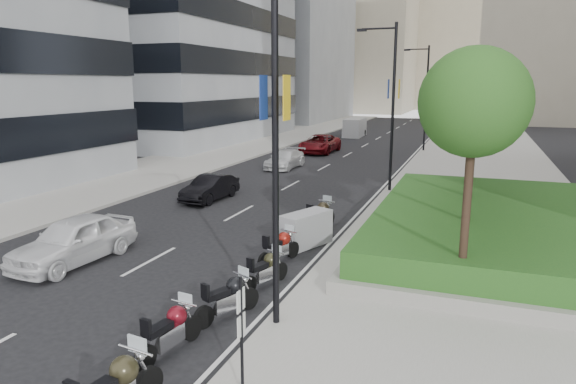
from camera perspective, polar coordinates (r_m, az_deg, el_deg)
The scene contains 29 objects.
ground at distance 14.40m, azimuth -19.44°, elevation -13.00°, with size 160.00×160.00×0.00m, color black.
sidewalk_right at distance 40.32m, azimuth 20.60°, elevation 2.93°, with size 10.00×100.00×0.15m, color #9E9B93.
sidewalk_left at distance 45.29m, azimuth -7.04°, elevation 4.54°, with size 8.00×100.00×0.15m, color #9E9B93.
lane_edge at distance 40.63m, azimuth 13.10°, elevation 3.36°, with size 0.12×100.00×0.01m, color silver.
lane_centre at distance 41.58m, azimuth 5.97°, elevation 3.80°, with size 0.12×100.00×0.01m, color silver.
building_grey_far at distance 86.77m, azimuth -2.03°, elevation 18.05°, with size 22.00×26.00×30.00m, color gray.
building_cream_left at distance 113.61m, azimuth 6.94°, elevation 17.57°, with size 26.00×24.00×34.00m, color #B7AD93.
building_cream_centre at distance 130.71m, azimuth 18.10°, elevation 17.23°, with size 30.00×24.00×38.00m, color #B7AD93.
planter at distance 20.70m, azimuth 23.34°, elevation -4.60°, with size 10.00×14.00×0.40m, color gray.
hedge at distance 20.55m, azimuth 23.48°, elevation -3.00°, with size 9.40×13.40×0.80m, color #14481B.
tree_0 at distance 13.90m, azimuth 19.99°, elevation 9.25°, with size 2.80×2.80×6.30m.
tree_1 at distance 17.90m, azimuth 20.14°, elevation 9.71°, with size 2.80×2.80×6.30m.
tree_2 at distance 21.89m, azimuth 20.24°, elevation 10.00°, with size 2.80×2.80×6.30m.
tree_3 at distance 25.89m, azimuth 20.31°, elevation 10.20°, with size 2.80×2.80×6.30m.
lamp_post_0 at distance 11.81m, azimuth -2.14°, elevation 7.83°, with size 2.34×0.45×9.00m.
lamp_post_1 at distance 28.26m, azimuth 11.30°, elevation 10.07°, with size 2.34×0.45×9.00m.
lamp_post_2 at distance 46.11m, azimuth 14.95°, elevation 10.58°, with size 2.34×0.45×9.00m.
parking_sign at distance 9.85m, azimuth -5.20°, elevation -15.05°, with size 0.06×0.32×2.50m.
motorcycle_1 at distance 12.03m, azimuth -12.92°, elevation -14.77°, with size 0.71×2.12×1.06m.
motorcycle_2 at distance 13.46m, azimuth -6.64°, elevation -11.55°, with size 1.00×1.98×1.05m.
motorcycle_3 at distance 15.33m, azimuth -2.45°, elevation -8.61°, with size 0.83×1.92×0.99m.
motorcycle_4 at distance 17.19m, azimuth -0.91°, elevation -6.18°, with size 0.86×2.02×1.04m.
motorcycle_5 at distance 18.94m, azimuth 2.00°, elevation -4.19°, with size 1.60×2.27×1.28m.
motorcycle_6 at distance 21.03m, azimuth 3.57°, elevation -2.63°, with size 0.87×2.25×1.14m.
car_a at distance 18.66m, azimuth -22.70°, elevation -4.92°, with size 1.86×4.61×1.57m, color white.
car_b at distance 26.61m, azimuth -8.66°, elevation 0.45°, with size 1.36×3.90×1.29m, color black.
car_c at distance 36.30m, azimuth -0.34°, elevation 3.68°, with size 1.80×4.43×1.29m, color silver.
car_d at distance 44.51m, azimuth 3.55°, elevation 5.38°, with size 2.55×5.54×1.54m, color maroon.
delivery_van at distance 58.29m, azimuth 7.40°, elevation 7.04°, with size 1.97×4.83×2.00m.
Camera 1 is at (8.63, -9.89, 5.93)m, focal length 32.00 mm.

